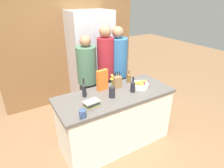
% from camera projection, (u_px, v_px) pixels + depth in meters
% --- Properties ---
extents(ground_plane, '(14.00, 14.00, 0.00)m').
position_uv_depth(ground_plane, '(115.00, 141.00, 3.12)').
color(ground_plane, brown).
extents(kitchen_island, '(1.75, 0.73, 0.89)m').
position_uv_depth(kitchen_island, '(115.00, 119.00, 2.92)').
color(kitchen_island, silver).
rests_on(kitchen_island, ground_plane).
extents(back_wall_wood, '(2.95, 0.12, 2.60)m').
position_uv_depth(back_wall_wood, '(71.00, 42.00, 3.94)').
color(back_wall_wood, brown).
rests_on(back_wall_wood, ground_plane).
extents(refrigerator, '(0.84, 0.62, 1.95)m').
position_uv_depth(refrigerator, '(91.00, 59.00, 3.93)').
color(refrigerator, '#B7B7BC').
rests_on(refrigerator, ground_plane).
extents(fruit_bowl, '(0.27, 0.27, 0.11)m').
position_uv_depth(fruit_bowl, '(140.00, 85.00, 2.91)').
color(fruit_bowl, silver).
rests_on(fruit_bowl, kitchen_island).
extents(knife_block, '(0.12, 0.10, 0.26)m').
position_uv_depth(knife_block, '(117.00, 82.00, 2.89)').
color(knife_block, olive).
rests_on(knife_block, kitchen_island).
extents(flower_vase, '(0.09, 0.09, 0.35)m').
position_uv_depth(flower_vase, '(112.00, 90.00, 2.60)').
color(flower_vase, '#232328').
rests_on(flower_vase, kitchen_island).
extents(cereal_box, '(0.18, 0.08, 0.32)m').
position_uv_depth(cereal_box, '(102.00, 80.00, 2.78)').
color(cereal_box, orange).
rests_on(cereal_box, kitchen_island).
extents(coffee_mug, '(0.10, 0.10, 0.09)m').
position_uv_depth(coffee_mug, '(83.00, 114.00, 2.19)').
color(coffee_mug, '#334770').
rests_on(coffee_mug, kitchen_island).
extents(book_stack, '(0.21, 0.16, 0.08)m').
position_uv_depth(book_stack, '(92.00, 103.00, 2.41)').
color(book_stack, '#99844C').
rests_on(book_stack, kitchen_island).
extents(bottle_oil, '(0.06, 0.06, 0.28)m').
position_uv_depth(bottle_oil, '(84.00, 90.00, 2.61)').
color(bottle_oil, black).
rests_on(bottle_oil, kitchen_island).
extents(bottle_vinegar, '(0.07, 0.07, 0.21)m').
position_uv_depth(bottle_vinegar, '(129.00, 77.00, 3.07)').
color(bottle_vinegar, brown).
rests_on(bottle_vinegar, kitchen_island).
extents(bottle_wine, '(0.07, 0.07, 0.24)m').
position_uv_depth(bottle_wine, '(133.00, 86.00, 2.75)').
color(bottle_wine, black).
rests_on(bottle_wine, kitchen_island).
extents(person_at_sink, '(0.34, 0.34, 1.61)m').
position_uv_depth(person_at_sink, '(87.00, 76.00, 3.32)').
color(person_at_sink, '#383842').
rests_on(person_at_sink, ground_plane).
extents(person_in_blue, '(0.29, 0.29, 1.77)m').
position_uv_depth(person_in_blue, '(106.00, 69.00, 3.32)').
color(person_in_blue, '#383842').
rests_on(person_in_blue, ground_plane).
extents(person_in_red_tee, '(0.36, 0.36, 1.72)m').
position_uv_depth(person_in_red_tee, '(117.00, 68.00, 3.47)').
color(person_in_red_tee, '#383842').
rests_on(person_in_red_tee, ground_plane).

